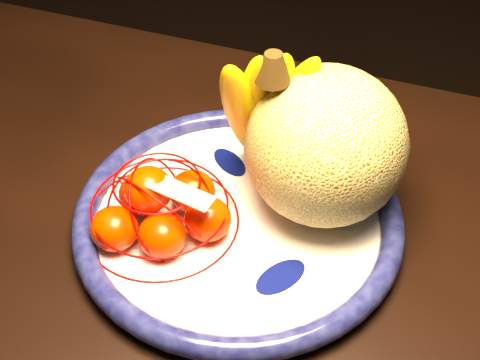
% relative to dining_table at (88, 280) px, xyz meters
% --- Properties ---
extents(dining_table, '(1.60, 1.08, 0.75)m').
position_rel_dining_table_xyz_m(dining_table, '(0.00, 0.00, 0.00)').
color(dining_table, black).
rests_on(dining_table, ground).
extents(fruit_bowl, '(0.40, 0.40, 0.03)m').
position_rel_dining_table_xyz_m(fruit_bowl, '(0.18, 0.06, 0.10)').
color(fruit_bowl, white).
rests_on(fruit_bowl, dining_table).
extents(cantaloupe, '(0.19, 0.19, 0.19)m').
position_rel_dining_table_xyz_m(cantaloupe, '(0.28, 0.11, 0.19)').
color(cantaloupe, olive).
rests_on(cantaloupe, fruit_bowl).
extents(banana_bunch, '(0.14, 0.14, 0.23)m').
position_rel_dining_table_xyz_m(banana_bunch, '(0.20, 0.15, 0.21)').
color(banana_bunch, '#E5CA00').
rests_on(banana_bunch, fruit_bowl).
extents(mandarin_bag, '(0.22, 0.22, 0.12)m').
position_rel_dining_table_xyz_m(mandarin_bag, '(0.10, 0.03, 0.13)').
color(mandarin_bag, '#FF3000').
rests_on(mandarin_bag, fruit_bowl).
extents(price_tag, '(0.08, 0.04, 0.01)m').
position_rel_dining_table_xyz_m(price_tag, '(0.13, 0.01, 0.18)').
color(price_tag, white).
rests_on(price_tag, mandarin_bag).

